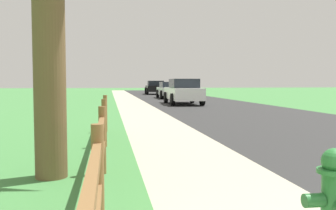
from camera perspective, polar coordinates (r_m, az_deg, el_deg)
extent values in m
plane|color=#428241|center=(26.04, -3.60, 0.50)|extent=(120.00, 120.00, 0.00)
cube|color=#2D2D2D|center=(28.55, 3.03, 0.78)|extent=(7.00, 66.00, 0.01)
cube|color=#B1AC91|center=(27.92, -10.13, 0.67)|extent=(6.00, 66.00, 0.01)
cube|color=#428241|center=(27.99, -13.20, 0.64)|extent=(5.00, 66.00, 0.00)
cylinder|color=#287233|center=(3.42, 23.98, -14.49)|extent=(0.20, 0.20, 0.68)
cylinder|color=#287233|center=(3.33, 24.12, -9.21)|extent=(0.28, 0.28, 0.03)
sphere|color=#287233|center=(3.32, 24.16, -7.87)|extent=(0.22, 0.22, 0.22)
cube|color=#22612B|center=(3.30, 24.19, -6.68)|extent=(0.04, 0.04, 0.04)
cylinder|color=#22612B|center=(3.30, 21.33, -13.42)|extent=(0.16, 0.11, 0.11)
cylinder|color=brown|center=(3.36, -10.67, -11.56)|extent=(0.11, 0.11, 1.02)
cylinder|color=brown|center=(5.68, -10.00, -5.34)|extent=(0.11, 0.11, 1.02)
cylinder|color=brown|center=(8.02, -9.72, -2.74)|extent=(0.11, 0.11, 1.02)
cylinder|color=brown|center=(10.38, -9.57, -1.32)|extent=(0.11, 0.11, 1.02)
cube|color=brown|center=(5.68, -9.99, -5.85)|extent=(0.07, 9.46, 0.09)
cube|color=brown|center=(5.64, -10.03, -2.26)|extent=(0.07, 9.46, 0.09)
cylinder|color=brown|center=(5.63, -17.76, 11.49)|extent=(0.45, 0.45, 4.35)
cube|color=white|center=(23.14, 2.30, 1.76)|extent=(1.85, 4.81, 0.71)
cube|color=#1E232B|center=(22.86, 2.43, 3.32)|extent=(1.59, 2.28, 0.55)
cylinder|color=black|center=(21.88, 5.26, 0.86)|extent=(0.23, 0.72, 0.72)
cylinder|color=black|center=(21.55, 0.70, 0.83)|extent=(0.23, 0.72, 0.72)
cylinder|color=black|center=(24.77, 3.69, 1.18)|extent=(0.23, 0.72, 0.72)
cylinder|color=black|center=(24.47, -0.34, 1.16)|extent=(0.23, 0.72, 0.72)
cube|color=#B7BABF|center=(31.41, 0.46, 2.14)|extent=(2.03, 4.72, 0.62)
cube|color=#1E232B|center=(31.40, 0.46, 3.13)|extent=(1.75, 2.34, 0.47)
cylinder|color=black|center=(30.15, 2.68, 1.60)|extent=(0.23, 0.71, 0.71)
cylinder|color=black|center=(29.85, -0.98, 1.58)|extent=(0.23, 0.71, 0.71)
cylinder|color=black|center=(33.00, 1.75, 1.77)|extent=(0.23, 0.71, 0.71)
cylinder|color=black|center=(32.73, -1.60, 1.75)|extent=(0.23, 0.71, 0.71)
cube|color=black|center=(41.78, -1.99, 2.53)|extent=(2.10, 4.61, 0.65)
cube|color=#1E232B|center=(41.51, -1.96, 3.35)|extent=(1.77, 2.25, 0.54)
cylinder|color=black|center=(40.48, -0.46, 2.12)|extent=(0.25, 0.75, 0.74)
cylinder|color=black|center=(40.31, -3.18, 2.11)|extent=(0.25, 0.75, 0.74)
cylinder|color=black|center=(43.27, -0.87, 2.21)|extent=(0.25, 0.75, 0.74)
cylinder|color=black|center=(43.11, -3.42, 2.20)|extent=(0.25, 0.75, 0.74)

